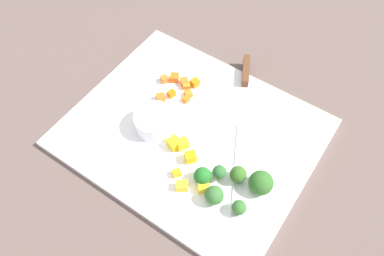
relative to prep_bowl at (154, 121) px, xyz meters
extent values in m
plane|color=brown|center=(0.07, 0.03, -0.03)|extent=(4.00, 4.00, 0.00)
cube|color=white|center=(0.07, 0.03, -0.02)|extent=(0.46, 0.38, 0.01)
cylinder|color=white|center=(0.00, 0.00, 0.00)|extent=(0.08, 0.08, 0.03)
cube|color=silver|center=(0.18, 0.01, -0.02)|extent=(0.11, 0.18, 0.00)
cube|color=brown|center=(0.08, 0.22, -0.01)|extent=(0.05, 0.08, 0.02)
cube|color=orange|center=(0.01, 0.10, -0.01)|extent=(0.02, 0.02, 0.01)
cube|color=orange|center=(-0.05, 0.10, -0.01)|extent=(0.02, 0.02, 0.01)
cube|color=orange|center=(-0.01, 0.12, -0.01)|extent=(0.02, 0.02, 0.01)
cube|color=orange|center=(-0.02, 0.12, -0.01)|extent=(0.02, 0.02, 0.01)
cube|color=orange|center=(-0.03, 0.06, -0.01)|extent=(0.02, 0.02, 0.01)
cube|color=orange|center=(-0.04, 0.12, -0.01)|extent=(0.02, 0.02, 0.01)
cube|color=orange|center=(0.01, 0.13, -0.01)|extent=(0.02, 0.02, 0.01)
cube|color=orange|center=(-0.02, 0.08, -0.01)|extent=(0.01, 0.02, 0.01)
cube|color=orange|center=(0.01, 0.09, -0.01)|extent=(0.02, 0.02, 0.01)
cube|color=yellow|center=(0.06, -0.01, -0.01)|extent=(0.03, 0.03, 0.02)
cube|color=yellow|center=(0.12, -0.08, -0.01)|extent=(0.03, 0.03, 0.02)
cube|color=yellow|center=(0.07, -0.01, -0.01)|extent=(0.02, 0.03, 0.02)
cube|color=yellow|center=(0.15, -0.06, -0.01)|extent=(0.03, 0.02, 0.02)
cube|color=yellow|center=(0.10, -0.06, -0.01)|extent=(0.02, 0.02, 0.01)
cube|color=yellow|center=(0.10, -0.02, -0.01)|extent=(0.03, 0.03, 0.02)
cylinder|color=#95B46A|center=(0.19, -0.01, -0.01)|extent=(0.01, 0.01, 0.01)
sphere|color=#366523|center=(0.19, -0.01, 0.00)|extent=(0.03, 0.03, 0.03)
cylinder|color=#93AE5B|center=(0.18, -0.07, -0.01)|extent=(0.01, 0.01, 0.01)
sphere|color=#376B32|center=(0.18, -0.07, 0.00)|extent=(0.03, 0.03, 0.03)
cylinder|color=#85AB59|center=(0.23, -0.06, -0.01)|extent=(0.01, 0.01, 0.01)
sphere|color=#366C2E|center=(0.23, -0.06, 0.00)|extent=(0.03, 0.03, 0.03)
cylinder|color=#80B262|center=(0.23, 0.00, -0.01)|extent=(0.02, 0.02, 0.01)
sphere|color=#326727|center=(0.23, 0.00, 0.00)|extent=(0.04, 0.04, 0.04)
cylinder|color=#82B869|center=(0.14, -0.05, -0.01)|extent=(0.01, 0.01, 0.01)
sphere|color=#236F27|center=(0.14, -0.05, 0.00)|extent=(0.03, 0.03, 0.03)
cylinder|color=#8FB554|center=(0.16, -0.02, -0.01)|extent=(0.01, 0.01, 0.01)
sphere|color=#2F6733|center=(0.16, -0.02, 0.00)|extent=(0.03, 0.03, 0.03)
camera|label=1|loc=(0.31, -0.32, 0.62)|focal=36.92mm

